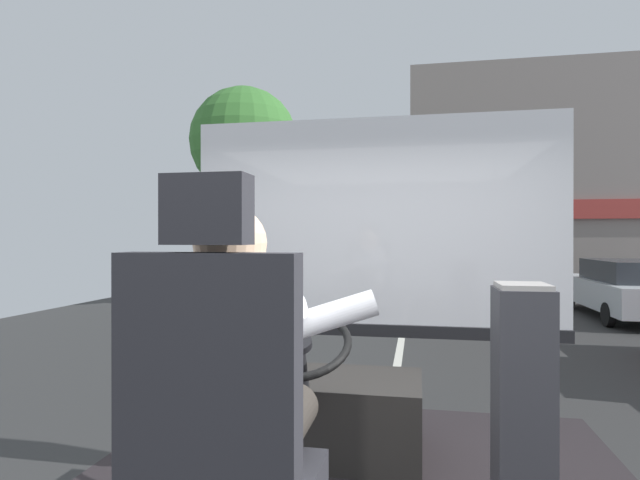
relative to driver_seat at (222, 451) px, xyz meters
The scene contains 9 objects.
ground 9.39m from the driver_seat, 88.52° to the left, with size 18.00×44.00×0.06m.
driver_seat is the anchor object (origin of this frame).
bus_driver 0.21m from the driver_seat, 90.00° to the left, with size 0.82×0.61×0.79m.
steering_console 1.34m from the driver_seat, 90.00° to the left, with size 1.10×0.95×0.78m.
fare_box 1.24m from the driver_seat, 40.88° to the left, with size 0.21×0.25×0.95m.
windshield_panel 2.20m from the driver_seat, 83.54° to the left, with size 2.50×0.08×1.48m.
street_tree 12.21m from the driver_seat, 109.06° to the left, with size 2.76×2.76×5.69m.
shop_building 19.22m from the driver_seat, 69.87° to the left, with size 12.55×4.22×7.57m.
parked_car_silver 12.52m from the driver_seat, 65.34° to the left, with size 1.83×4.41×1.33m.
Camera 1 is at (0.29, -1.83, 1.82)m, focal length 28.65 mm.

